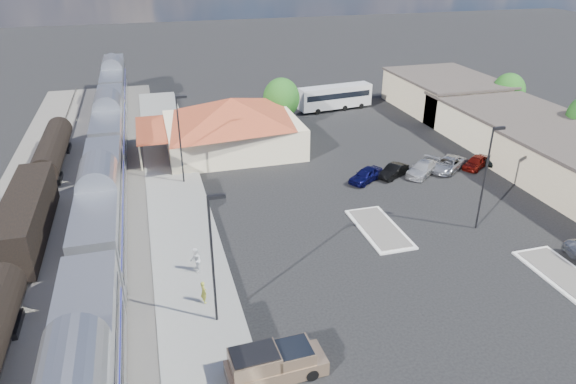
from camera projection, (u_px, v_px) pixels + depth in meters
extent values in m
plane|color=black|center=(344.00, 248.00, 40.67)|extent=(280.00, 280.00, 0.00)
cube|color=#4C4944|center=(71.00, 235.00, 42.44)|extent=(16.00, 100.00, 0.12)
cube|color=gray|center=(183.00, 232.00, 42.90)|extent=(5.50, 92.00, 0.18)
cube|color=silver|center=(103.00, 207.00, 40.44)|extent=(3.00, 20.00, 5.00)
cube|color=black|center=(108.00, 237.00, 41.63)|extent=(2.20, 16.00, 0.60)
cube|color=silver|center=(110.00, 126.00, 58.64)|extent=(3.00, 20.00, 5.00)
cube|color=black|center=(114.00, 148.00, 59.84)|extent=(2.20, 16.00, 0.60)
cube|color=silver|center=(114.00, 83.00, 76.84)|extent=(3.00, 20.00, 5.00)
cube|color=black|center=(117.00, 101.00, 78.04)|extent=(2.20, 16.00, 0.60)
cube|color=black|center=(27.00, 216.00, 40.98)|extent=(2.80, 14.00, 3.60)
cube|color=black|center=(32.00, 236.00, 41.81)|extent=(2.20, 12.00, 0.60)
cylinder|color=black|center=(52.00, 148.00, 54.90)|extent=(2.80, 14.00, 2.80)
cube|color=black|center=(56.00, 164.00, 55.68)|extent=(2.20, 12.00, 0.60)
cube|color=beige|center=(233.00, 135.00, 59.59)|extent=(15.00, 12.00, 3.60)
pyramid|color=maroon|center=(231.00, 109.00, 58.25)|extent=(15.30, 12.24, 2.60)
cube|color=maroon|center=(151.00, 130.00, 56.71)|extent=(3.20, 9.60, 0.25)
cube|color=#C6B28C|center=(506.00, 125.00, 62.26)|extent=(12.00, 18.00, 4.00)
cube|color=#3F3833|center=(509.00, 108.00, 61.33)|extent=(12.40, 18.40, 0.30)
cube|color=#C6B28C|center=(444.00, 94.00, 74.29)|extent=(12.00, 16.00, 4.50)
cube|color=#3F3833|center=(446.00, 77.00, 73.25)|extent=(12.40, 16.40, 0.30)
cube|color=silver|center=(379.00, 229.00, 43.35)|extent=(3.30, 7.50, 0.15)
cube|color=#4C4944|center=(379.00, 228.00, 43.32)|extent=(2.70, 6.90, 0.10)
cube|color=silver|center=(565.00, 276.00, 37.13)|extent=(3.30, 7.50, 0.15)
cube|color=#4C4944|center=(565.00, 275.00, 37.10)|extent=(2.70, 6.90, 0.10)
cylinder|color=black|center=(213.00, 262.00, 30.82)|extent=(0.16, 0.16, 9.00)
cube|color=black|center=(217.00, 197.00, 29.06)|extent=(1.00, 0.25, 0.22)
cylinder|color=black|center=(180.00, 141.00, 49.90)|extent=(0.16, 0.16, 9.00)
cube|color=black|center=(181.00, 97.00, 48.13)|extent=(1.00, 0.25, 0.22)
cylinder|color=black|center=(484.00, 180.00, 41.66)|extent=(0.16, 0.16, 9.00)
cube|color=black|center=(499.00, 128.00, 39.89)|extent=(1.00, 0.25, 0.22)
cylinder|color=#382314|center=(505.00, 109.00, 70.98)|extent=(0.30, 0.30, 2.55)
ellipsoid|color=#204C15|center=(508.00, 91.00, 69.90)|extent=(4.41, 4.41, 4.87)
cylinder|color=#382314|center=(282.00, 118.00, 66.82)|extent=(0.30, 0.30, 2.73)
ellipsoid|color=#204C15|center=(281.00, 98.00, 65.66)|extent=(4.71, 4.71, 5.21)
cube|color=#A18163|center=(276.00, 368.00, 28.44)|extent=(5.63, 2.27, 0.91)
cube|color=#A18163|center=(276.00, 358.00, 28.13)|extent=(2.19, 2.01, 0.96)
cube|color=#A18163|center=(276.00, 357.00, 28.09)|extent=(2.75, 2.04, 1.11)
cylinder|color=black|center=(312.00, 375.00, 28.25)|extent=(0.74, 0.32, 0.73)
cylinder|color=black|center=(301.00, 352.00, 29.80)|extent=(0.74, 0.32, 0.73)
cylinder|color=black|center=(241.00, 367.00, 28.79)|extent=(0.74, 0.32, 0.73)
cube|color=white|center=(335.00, 97.00, 74.13)|extent=(11.11, 3.72, 3.09)
cube|color=black|center=(335.00, 94.00, 73.97)|extent=(10.25, 3.65, 0.82)
cylinder|color=black|center=(361.00, 106.00, 75.26)|extent=(0.85, 0.37, 0.82)
cylinder|color=black|center=(354.00, 102.00, 77.02)|extent=(0.85, 0.37, 0.82)
cylinder|color=black|center=(318.00, 111.00, 72.76)|extent=(0.85, 0.37, 0.82)
cylinder|color=black|center=(311.00, 108.00, 74.53)|extent=(0.85, 0.37, 0.82)
imported|color=gold|center=(204.00, 292.00, 33.94)|extent=(0.57, 0.69, 1.63)
imported|color=white|center=(196.00, 260.00, 37.12)|extent=(0.81, 0.99, 1.90)
imported|color=#0D0D43|center=(366.00, 175.00, 51.89)|extent=(4.52, 3.67, 1.45)
imported|color=black|center=(393.00, 171.00, 52.97)|extent=(4.11, 3.27, 1.31)
imported|color=silver|center=(423.00, 168.00, 53.47)|extent=(5.10, 4.53, 1.42)
imported|color=#9B9DA3|center=(448.00, 164.00, 54.51)|extent=(5.46, 4.76, 1.40)
imported|color=maroon|center=(476.00, 162.00, 55.04)|extent=(4.27, 3.51, 1.37)
imported|color=black|center=(500.00, 158.00, 56.06)|extent=(4.71, 3.75, 1.50)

